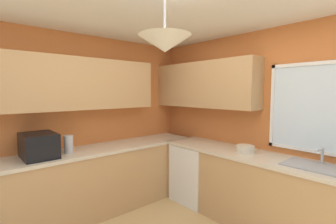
{
  "coord_description": "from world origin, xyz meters",
  "views": [
    {
      "loc": [
        1.53,
        -1.29,
        1.7
      ],
      "look_at": [
        -0.54,
        0.51,
        1.46
      ],
      "focal_mm": 25.47,
      "sensor_mm": 36.0,
      "label": 1
    }
  ],
  "objects_px": {
    "dishwasher": "(196,173)",
    "sink_assembly": "(317,166)",
    "bowl": "(245,149)",
    "microwave": "(39,145)",
    "kettle": "(69,144)"
  },
  "relations": [
    {
      "from": "dishwasher",
      "to": "sink_assembly",
      "type": "relative_size",
      "value": 1.4
    },
    {
      "from": "dishwasher",
      "to": "bowl",
      "type": "xyz_separation_m",
      "value": [
        0.82,
        0.03,
        0.52
      ]
    },
    {
      "from": "microwave",
      "to": "bowl",
      "type": "bearing_deg",
      "value": 54.47
    },
    {
      "from": "bowl",
      "to": "microwave",
      "type": "bearing_deg",
      "value": -125.53
    },
    {
      "from": "microwave",
      "to": "sink_assembly",
      "type": "xyz_separation_m",
      "value": [
        2.3,
        2.08,
        -0.13
      ]
    },
    {
      "from": "microwave",
      "to": "sink_assembly",
      "type": "distance_m",
      "value": 3.1
    },
    {
      "from": "dishwasher",
      "to": "microwave",
      "type": "distance_m",
      "value": 2.24
    },
    {
      "from": "kettle",
      "to": "dishwasher",
      "type": "bearing_deg",
      "value": 69.43
    },
    {
      "from": "microwave",
      "to": "kettle",
      "type": "distance_m",
      "value": 0.34
    },
    {
      "from": "microwave",
      "to": "bowl",
      "type": "distance_m",
      "value": 2.55
    },
    {
      "from": "sink_assembly",
      "to": "bowl",
      "type": "relative_size",
      "value": 2.72
    },
    {
      "from": "microwave",
      "to": "kettle",
      "type": "relative_size",
      "value": 2.11
    },
    {
      "from": "dishwasher",
      "to": "microwave",
      "type": "xyz_separation_m",
      "value": [
        -0.66,
        -2.04,
        0.62
      ]
    },
    {
      "from": "bowl",
      "to": "sink_assembly",
      "type": "bearing_deg",
      "value": 0.44
    },
    {
      "from": "sink_assembly",
      "to": "bowl",
      "type": "height_order",
      "value": "sink_assembly"
    }
  ]
}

